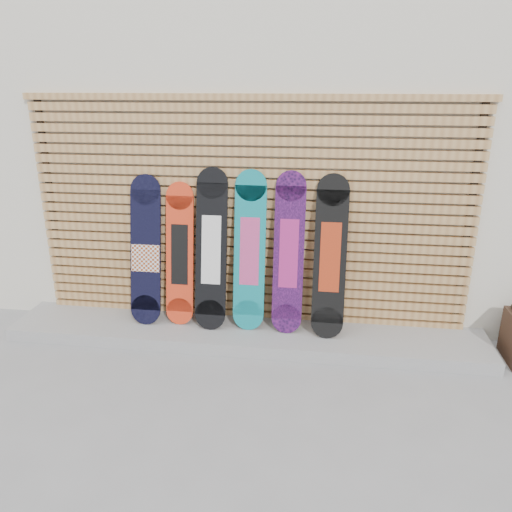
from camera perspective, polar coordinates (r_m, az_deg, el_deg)
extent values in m
plane|color=gray|center=(4.37, -0.73, -13.92)|extent=(80.00, 80.00, 0.00)
cube|color=beige|center=(7.13, 7.67, 14.41)|extent=(12.00, 5.00, 3.60)
cube|color=gray|center=(4.94, -1.28, -8.90)|extent=(4.60, 0.70, 0.12)
cube|color=#A47644|center=(5.16, -0.77, -6.63)|extent=(4.20, 0.05, 0.08)
cube|color=#A47644|center=(5.11, -0.78, -5.65)|extent=(4.20, 0.05, 0.08)
cube|color=#A47644|center=(5.07, -0.78, -4.66)|extent=(4.20, 0.05, 0.07)
cube|color=#A47644|center=(5.03, -0.79, -3.65)|extent=(4.20, 0.05, 0.07)
cube|color=#A47644|center=(5.00, -0.79, -2.63)|extent=(4.20, 0.05, 0.07)
cube|color=#A47644|center=(4.96, -0.80, -1.59)|extent=(4.20, 0.05, 0.07)
cube|color=#A47644|center=(4.93, -0.80, -0.54)|extent=(4.20, 0.05, 0.07)
cube|color=#A47644|center=(4.90, -0.81, 0.53)|extent=(4.20, 0.05, 0.07)
cube|color=#A47644|center=(4.87, -0.81, 1.61)|extent=(4.20, 0.05, 0.07)
cube|color=#A47644|center=(4.84, -0.82, 2.71)|extent=(4.20, 0.05, 0.08)
cube|color=#A47644|center=(4.81, -0.83, 3.81)|extent=(4.20, 0.05, 0.08)
cube|color=#A47644|center=(4.78, -0.83, 4.93)|extent=(4.20, 0.05, 0.08)
cube|color=#A47644|center=(4.76, -0.84, 6.06)|extent=(4.20, 0.05, 0.08)
cube|color=#A47644|center=(4.74, -0.84, 7.20)|extent=(4.20, 0.05, 0.08)
cube|color=#A47644|center=(4.72, -0.85, 8.35)|extent=(4.20, 0.05, 0.08)
cube|color=#A47644|center=(4.70, -0.85, 9.51)|extent=(4.20, 0.05, 0.08)
cube|color=#A47644|center=(4.69, -0.86, 10.68)|extent=(4.20, 0.05, 0.08)
cube|color=#A47644|center=(4.67, -0.87, 11.86)|extent=(4.20, 0.05, 0.08)
cube|color=#A47644|center=(4.66, -0.87, 13.04)|extent=(4.20, 0.05, 0.08)
cube|color=#A47644|center=(4.65, -0.88, 14.23)|extent=(4.20, 0.05, 0.08)
cube|color=#A47644|center=(4.64, -0.89, 15.42)|extent=(4.20, 0.05, 0.08)
cube|color=#A47644|center=(4.64, -0.89, 16.62)|extent=(4.20, 0.05, 0.08)
cube|color=black|center=(5.50, -22.14, 4.47)|extent=(0.06, 0.04, 2.23)
cube|color=black|center=(4.96, 23.01, 2.83)|extent=(0.06, 0.04, 2.23)
cube|color=#A47644|center=(4.63, -0.90, 17.72)|extent=(4.26, 0.07, 0.06)
cube|color=black|center=(4.96, -12.49, 0.61)|extent=(0.30, 0.26, 1.15)
cylinder|color=black|center=(5.07, -12.48, -5.99)|extent=(0.30, 0.08, 0.30)
cylinder|color=black|center=(4.92, -12.51, 7.41)|extent=(0.30, 0.08, 0.30)
cube|color=silver|center=(4.97, -12.49, -0.23)|extent=(0.28, 0.08, 0.27)
cube|color=red|center=(4.89, -8.70, 0.17)|extent=(0.27, 0.23, 1.12)
cylinder|color=red|center=(5.01, -8.71, -6.24)|extent=(0.27, 0.07, 0.27)
cylinder|color=red|center=(4.83, -8.70, 6.82)|extent=(0.27, 0.07, 0.27)
cube|color=black|center=(4.89, -8.70, 0.17)|extent=(0.17, 0.13, 0.58)
cube|color=black|center=(4.75, -5.13, 0.70)|extent=(0.30, 0.28, 1.24)
cylinder|color=black|center=(4.87, -5.25, -6.68)|extent=(0.30, 0.08, 0.30)
cylinder|color=black|center=(4.72, -5.00, 8.32)|extent=(0.30, 0.08, 0.30)
cube|color=silver|center=(4.75, -5.13, 0.70)|extent=(0.19, 0.16, 0.65)
cube|color=#0D767F|center=(4.71, -0.73, 0.53)|extent=(0.30, 0.24, 1.22)
cylinder|color=#0D767F|center=(4.84, -0.89, -6.73)|extent=(0.30, 0.07, 0.30)
cylinder|color=#0D767F|center=(4.66, -0.56, 8.09)|extent=(0.30, 0.07, 0.30)
cube|color=#C74683|center=(4.71, -0.73, 0.53)|extent=(0.18, 0.14, 0.64)
cube|color=black|center=(4.66, 3.76, 0.28)|extent=(0.28, 0.26, 1.24)
cylinder|color=black|center=(4.79, 3.49, -7.15)|extent=(0.28, 0.08, 0.28)
cylinder|color=black|center=(4.62, 4.04, 8.00)|extent=(0.28, 0.08, 0.28)
cube|color=#9F1F6D|center=(4.66, 3.76, 0.28)|extent=(0.18, 0.15, 0.64)
cube|color=black|center=(4.63, 8.46, -0.14)|extent=(0.30, 0.30, 1.21)
cylinder|color=black|center=(4.74, 8.11, -7.55)|extent=(0.30, 0.09, 0.30)
cylinder|color=black|center=(4.61, 8.83, 7.49)|extent=(0.30, 0.09, 0.30)
cube|color=maroon|center=(4.63, 8.46, -0.14)|extent=(0.19, 0.17, 0.63)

